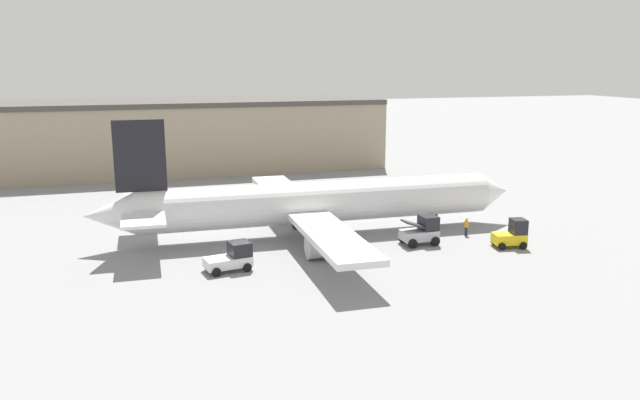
% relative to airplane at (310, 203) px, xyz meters
% --- Properties ---
extents(ground_plane, '(400.00, 400.00, 0.00)m').
position_rel_airplane_xyz_m(ground_plane, '(0.96, -0.03, -3.05)').
color(ground_plane, gray).
extents(terminal_building, '(68.19, 17.63, 10.26)m').
position_rel_airplane_xyz_m(terminal_building, '(-12.72, 40.99, 2.09)').
color(terminal_building, gray).
rests_on(terminal_building, ground_plane).
extents(airplane, '(39.98, 33.18, 11.01)m').
position_rel_airplane_xyz_m(airplane, '(0.00, 0.00, 0.00)').
color(airplane, silver).
rests_on(airplane, ground_plane).
extents(ground_crew_worker, '(0.37, 0.37, 1.67)m').
position_rel_airplane_xyz_m(ground_crew_worker, '(13.74, -4.31, -2.16)').
color(ground_crew_worker, '#1E2338').
rests_on(ground_crew_worker, ground_plane).
extents(baggage_tug, '(3.74, 2.60, 2.16)m').
position_rel_airplane_xyz_m(baggage_tug, '(-8.49, -7.58, -2.05)').
color(baggage_tug, silver).
rests_on(baggage_tug, ground_plane).
extents(belt_loader_truck, '(3.16, 2.20, 2.50)m').
position_rel_airplane_xyz_m(belt_loader_truck, '(8.57, -5.57, -1.87)').
color(belt_loader_truck, '#B2B2B7').
rests_on(belt_loader_truck, ground_plane).
extents(pushback_tug, '(2.96, 2.26, 2.46)m').
position_rel_airplane_xyz_m(pushback_tug, '(15.62, -8.70, -1.96)').
color(pushback_tug, yellow).
rests_on(pushback_tug, ground_plane).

